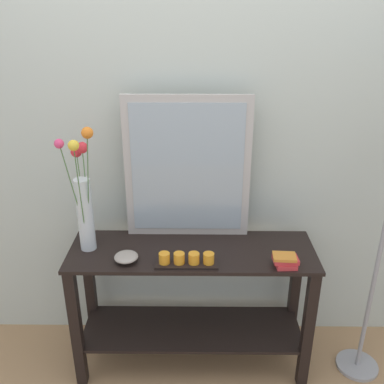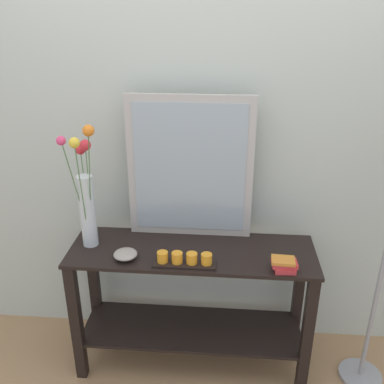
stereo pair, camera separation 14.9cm
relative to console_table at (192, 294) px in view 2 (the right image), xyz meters
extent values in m
cube|color=#A87F56|center=(0.00, 0.00, -0.49)|extent=(7.00, 6.00, 0.02)
cube|color=beige|center=(0.00, 0.33, 0.87)|extent=(6.40, 0.08, 2.70)
cube|color=black|center=(0.00, 0.00, 0.28)|extent=(1.31, 0.42, 0.02)
cube|color=black|center=(0.00, 0.00, -0.25)|extent=(1.25, 0.38, 0.02)
cube|color=black|center=(-0.62, -0.17, -0.10)|extent=(0.06, 0.06, 0.75)
cube|color=black|center=(0.62, -0.17, -0.10)|extent=(0.06, 0.06, 0.75)
cube|color=black|center=(-0.62, 0.17, -0.10)|extent=(0.06, 0.06, 0.75)
cube|color=black|center=(0.62, 0.17, -0.10)|extent=(0.06, 0.06, 0.75)
cube|color=#B7B2AD|center=(-0.03, 0.18, 0.69)|extent=(0.68, 0.03, 0.79)
cube|color=#9EADB7|center=(-0.03, 0.17, 0.69)|extent=(0.60, 0.00, 0.71)
cylinder|color=silver|center=(-0.56, 0.01, 0.49)|extent=(0.08, 0.08, 0.40)
cylinder|color=#4C753D|center=(-0.55, -0.05, 0.61)|extent=(0.03, 0.12, 0.60)
sphere|color=yellow|center=(-0.54, -0.11, 0.91)|extent=(0.05, 0.05, 0.05)
cylinder|color=#4C753D|center=(-0.52, -0.02, 0.63)|extent=(0.07, 0.08, 0.64)
sphere|color=orange|center=(-0.48, -0.06, 0.95)|extent=(0.06, 0.06, 0.06)
cylinder|color=#4C753D|center=(-0.58, -0.03, 0.61)|extent=(0.06, 0.11, 0.60)
sphere|color=#EA4275|center=(-0.61, -0.08, 0.90)|extent=(0.05, 0.05, 0.05)
cylinder|color=#4C753D|center=(-0.57, 0.07, 0.56)|extent=(0.04, 0.09, 0.49)
sphere|color=red|center=(-0.59, 0.11, 0.80)|extent=(0.06, 0.06, 0.06)
cylinder|color=#4C753D|center=(-0.54, 0.04, 0.58)|extent=(0.01, 0.04, 0.53)
sphere|color=red|center=(-0.55, 0.06, 0.84)|extent=(0.06, 0.06, 0.06)
cube|color=black|center=(-0.03, -0.14, 0.30)|extent=(0.32, 0.09, 0.01)
cylinder|color=orange|center=(-0.14, -0.14, 0.33)|extent=(0.06, 0.06, 0.05)
cylinder|color=orange|center=(-0.06, -0.14, 0.33)|extent=(0.06, 0.06, 0.05)
cylinder|color=orange|center=(0.01, -0.14, 0.33)|extent=(0.06, 0.06, 0.05)
cylinder|color=orange|center=(0.08, -0.14, 0.33)|extent=(0.06, 0.06, 0.05)
cylinder|color=#9E9389|center=(-0.33, -0.11, 0.29)|extent=(0.05, 0.05, 0.01)
ellipsoid|color=#9E9389|center=(-0.33, -0.11, 0.32)|extent=(0.12, 0.12, 0.04)
cube|color=#C63338|center=(0.47, -0.15, 0.30)|extent=(0.10, 0.09, 0.03)
cube|color=#C63338|center=(0.47, -0.15, 0.33)|extent=(0.13, 0.08, 0.02)
cube|color=orange|center=(0.46, -0.15, 0.35)|extent=(0.12, 0.09, 0.01)
cylinder|color=#9E9EA3|center=(0.98, -0.05, -0.47)|extent=(0.24, 0.24, 0.02)
cylinder|color=#9E9EA3|center=(0.98, -0.05, 0.31)|extent=(0.02, 0.02, 1.53)
camera|label=1|loc=(0.02, -2.00, 1.52)|focal=40.73mm
camera|label=2|loc=(0.17, -1.99, 1.52)|focal=40.73mm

